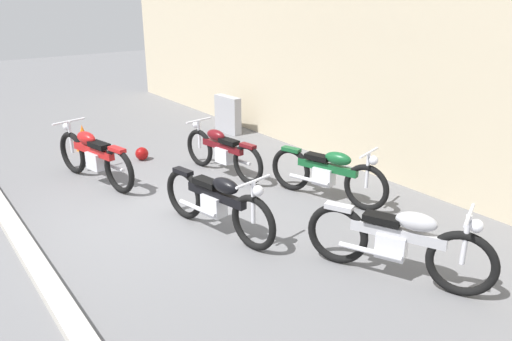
% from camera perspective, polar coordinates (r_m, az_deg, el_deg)
% --- Properties ---
extents(ground_plane, '(40.00, 40.00, 0.00)m').
position_cam_1_polar(ground_plane, '(7.79, -10.35, -4.98)').
color(ground_plane, slate).
extents(building_wall, '(18.00, 0.30, 3.38)m').
position_cam_1_polar(building_wall, '(9.64, 11.35, 10.35)').
color(building_wall, beige).
rests_on(building_wall, ground_plane).
extents(curb_strip, '(18.00, 0.24, 0.12)m').
position_cam_1_polar(curb_strip, '(7.24, -24.62, -8.11)').
color(curb_strip, '#B7B2A8').
rests_on(curb_strip, ground_plane).
extents(stone_marker, '(0.78, 0.27, 0.87)m').
position_cam_1_polar(stone_marker, '(11.92, -3.22, 6.36)').
color(stone_marker, '#9E9EA3').
rests_on(stone_marker, ground_plane).
extents(helmet, '(0.26, 0.26, 0.26)m').
position_cam_1_polar(helmet, '(10.29, -12.82, 1.88)').
color(helmet, maroon).
rests_on(helmet, ground_plane).
extents(traffic_cone, '(0.32, 0.32, 0.55)m').
position_cam_1_polar(traffic_cone, '(11.23, -19.02, 3.58)').
color(traffic_cone, orange).
rests_on(traffic_cone, ground_plane).
extents(motorcycle_red, '(2.21, 0.77, 1.01)m').
position_cam_1_polar(motorcycle_red, '(9.22, -17.94, 1.58)').
color(motorcycle_red, black).
rests_on(motorcycle_red, ground_plane).
extents(motorcycle_black, '(2.15, 0.70, 0.98)m').
position_cam_1_polar(motorcycle_black, '(6.96, -4.43, -3.58)').
color(motorcycle_black, black).
rests_on(motorcycle_black, ground_plane).
extents(motorcycle_maroon, '(2.05, 0.62, 0.92)m').
position_cam_1_polar(motorcycle_maroon, '(9.19, -3.88, 2.21)').
color(motorcycle_maroon, black).
rests_on(motorcycle_maroon, ground_plane).
extents(motorcycle_green, '(2.06, 0.83, 0.95)m').
position_cam_1_polar(motorcycle_green, '(8.11, 8.15, -0.30)').
color(motorcycle_green, black).
rests_on(motorcycle_green, ground_plane).
extents(motorcycle_silver, '(2.07, 1.09, 1.00)m').
position_cam_1_polar(motorcycle_silver, '(6.11, 15.84, -7.76)').
color(motorcycle_silver, black).
rests_on(motorcycle_silver, ground_plane).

